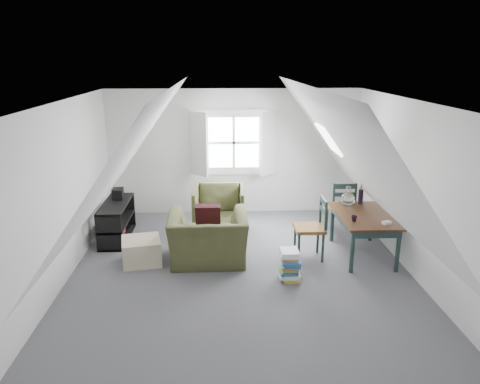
{
  "coord_description": "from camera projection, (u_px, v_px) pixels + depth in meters",
  "views": [
    {
      "loc": [
        -0.32,
        -6.44,
        3.08
      ],
      "look_at": [
        0.02,
        0.6,
        1.04
      ],
      "focal_mm": 35.0,
      "sensor_mm": 36.0,
      "label": 1
    }
  ],
  "objects": [
    {
      "name": "skylight",
      "position": [
        328.0,
        139.0,
        7.88
      ],
      "size": [
        0.35,
        0.75,
        0.47
      ],
      "primitive_type": "cube",
      "rotation": [
        0.0,
        0.95,
        0.0
      ],
      "color": "white",
      "rests_on": "slope_right"
    },
    {
      "name": "wall_right",
      "position": [
        411.0,
        187.0,
        6.82
      ],
      "size": [
        0.0,
        5.5,
        5.5
      ],
      "primitive_type": "plane",
      "rotation": [
        1.57,
        0.0,
        -1.57
      ],
      "color": "silver",
      "rests_on": "ground"
    },
    {
      "name": "demijohn",
      "position": [
        348.0,
        198.0,
        7.76
      ],
      "size": [
        0.23,
        0.23,
        0.32
      ],
      "rotation": [
        0.0,
        0.0,
        0.07
      ],
      "color": "silver",
      "rests_on": "dining_table"
    },
    {
      "name": "wall_back",
      "position": [
        234.0,
        152.0,
        9.34
      ],
      "size": [
        5.0,
        0.0,
        5.0
      ],
      "primitive_type": "plane",
      "rotation": [
        1.57,
        0.0,
        0.0
      ],
      "color": "silver",
      "rests_on": "ground"
    },
    {
      "name": "vase_twigs",
      "position": [
        361.0,
        196.0,
        7.86
      ],
      "size": [
        0.08,
        0.09,
        0.63
      ],
      "rotation": [
        0.0,
        0.0,
        -0.15
      ],
      "color": "black",
      "rests_on": "dining_table"
    },
    {
      "name": "paper_box",
      "position": [
        387.0,
        223.0,
        6.94
      ],
      "size": [
        0.14,
        0.12,
        0.04
      ],
      "primitive_type": "cube",
      "rotation": [
        0.0,
        0.0,
        0.32
      ],
      "color": "white",
      "rests_on": "dining_table"
    },
    {
      "name": "floor",
      "position": [
        240.0,
        269.0,
        7.05
      ],
      "size": [
        5.5,
        5.5,
        0.0
      ],
      "primitive_type": "plane",
      "color": "#515156",
      "rests_on": "ground"
    },
    {
      "name": "electronics_box",
      "position": [
        118.0,
        194.0,
        8.32
      ],
      "size": [
        0.19,
        0.26,
        0.2
      ],
      "primitive_type": "cube",
      "rotation": [
        0.0,
        0.0,
        0.05
      ],
      "color": "black",
      "rests_on": "media_shelf"
    },
    {
      "name": "wall_front",
      "position": [
        256.0,
        276.0,
        4.06
      ],
      "size": [
        5.0,
        0.0,
        5.0
      ],
      "primitive_type": "plane",
      "rotation": [
        -1.57,
        0.0,
        0.0
      ],
      "color": "silver",
      "rests_on": "ground"
    },
    {
      "name": "dining_chair_far",
      "position": [
        341.0,
        207.0,
        8.3
      ],
      "size": [
        0.47,
        0.47,
        1.0
      ],
      "rotation": [
        0.0,
        0.0,
        2.88
      ],
      "color": "brown",
      "rests_on": "floor"
    },
    {
      "name": "throw_pillow",
      "position": [
        208.0,
        216.0,
        7.27
      ],
      "size": [
        0.39,
        0.23,
        0.4
      ],
      "primitive_type": "cube",
      "rotation": [
        0.31,
        0.0,
        -0.01
      ],
      "color": "#350E13",
      "rests_on": "armchair_near"
    },
    {
      "name": "dining_chair_near",
      "position": [
        312.0,
        227.0,
        7.33
      ],
      "size": [
        0.46,
        0.46,
        0.99
      ],
      "rotation": [
        0.0,
        0.0,
        -1.63
      ],
      "color": "brown",
      "rests_on": "floor"
    },
    {
      "name": "armchair_near",
      "position": [
        209.0,
        261.0,
        7.33
      ],
      "size": [
        1.2,
        1.05,
        0.78
      ],
      "primitive_type": "imported",
      "rotation": [
        0.0,
        0.0,
        3.15
      ],
      "color": "#3D4122",
      "rests_on": "floor"
    },
    {
      "name": "slope_left",
      "position": [
        129.0,
        155.0,
        6.48
      ],
      "size": [
        3.19,
        5.5,
        4.48
      ],
      "primitive_type": "plane",
      "rotation": [
        0.0,
        2.19,
        0.0
      ],
      "color": "white",
      "rests_on": "wall_left"
    },
    {
      "name": "dormer_window",
      "position": [
        234.0,
        143.0,
        9.21
      ],
      "size": [
        1.71,
        0.35,
        1.3
      ],
      "color": "white",
      "rests_on": "wall_back"
    },
    {
      "name": "wall_left",
      "position": [
        64.0,
        192.0,
        6.59
      ],
      "size": [
        0.0,
        5.5,
        5.5
      ],
      "primitive_type": "plane",
      "rotation": [
        1.57,
        0.0,
        1.57
      ],
      "color": "silver",
      "rests_on": "ground"
    },
    {
      "name": "armchair_far",
      "position": [
        219.0,
        231.0,
        8.59
      ],
      "size": [
        0.94,
        0.97,
        0.85
      ],
      "primitive_type": "imported",
      "rotation": [
        0.0,
        0.0,
        -0.04
      ],
      "color": "#3D4122",
      "rests_on": "floor"
    },
    {
      "name": "ceiling",
      "position": [
        240.0,
        101.0,
        6.36
      ],
      "size": [
        5.5,
        5.5,
        0.0
      ],
      "primitive_type": "plane",
      "rotation": [
        3.14,
        0.0,
        0.0
      ],
      "color": "white",
      "rests_on": "wall_back"
    },
    {
      "name": "dining_table",
      "position": [
        364.0,
        220.0,
        7.39
      ],
      "size": [
        0.83,
        1.38,
        0.69
      ],
      "rotation": [
        0.0,
        0.0,
        -0.09
      ],
      "color": "#32190C",
      "rests_on": "floor"
    },
    {
      "name": "slope_right",
      "position": [
        349.0,
        153.0,
        6.63
      ],
      "size": [
        3.19,
        5.5,
        4.48
      ],
      "primitive_type": "plane",
      "rotation": [
        0.0,
        -2.19,
        0.0
      ],
      "color": "white",
      "rests_on": "wall_right"
    },
    {
      "name": "media_shelf",
      "position": [
        116.0,
        223.0,
        8.16
      ],
      "size": [
        0.42,
        1.27,
        0.65
      ],
      "rotation": [
        0.0,
        0.0,
        -0.02
      ],
      "color": "black",
      "rests_on": "floor"
    },
    {
      "name": "ottoman",
      "position": [
        142.0,
        251.0,
        7.24
      ],
      "size": [
        0.68,
        0.68,
        0.38
      ],
      "primitive_type": "cube",
      "rotation": [
        0.0,
        0.0,
        0.2
      ],
      "color": "#B9AF8F",
      "rests_on": "floor"
    },
    {
      "name": "cup",
      "position": [
        354.0,
        221.0,
        7.07
      ],
      "size": [
        0.1,
        0.1,
        0.09
      ],
      "primitive_type": "imported",
      "rotation": [
        0.0,
        0.0,
        0.15
      ],
      "color": "black",
      "rests_on": "dining_table"
    },
    {
      "name": "magazine_stack",
      "position": [
        290.0,
        265.0,
        6.68
      ],
      "size": [
        0.33,
        0.39,
        0.44
      ],
      "rotation": [
        0.0,
        0.0,
        -0.29
      ],
      "color": "#B29933",
      "rests_on": "floor"
    }
  ]
}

